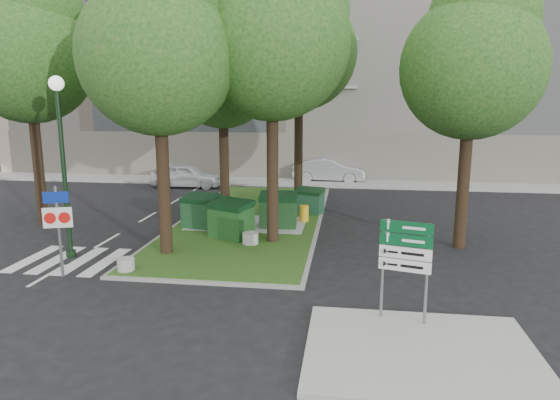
% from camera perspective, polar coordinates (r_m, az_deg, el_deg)
% --- Properties ---
extents(ground, '(120.00, 120.00, 0.00)m').
position_cam_1_polar(ground, '(15.58, -10.81, -9.25)').
color(ground, black).
rests_on(ground, ground).
extents(median_island, '(6.00, 16.00, 0.12)m').
position_cam_1_polar(median_island, '(22.84, -3.21, -2.22)').
color(median_island, '#1D4413').
rests_on(median_island, ground).
extents(median_kerb, '(6.30, 16.30, 0.10)m').
position_cam_1_polar(median_kerb, '(22.84, -3.21, -2.24)').
color(median_kerb, gray).
rests_on(median_kerb, ground).
extents(sidewalk_corner, '(5.00, 4.00, 0.12)m').
position_cam_1_polar(sidewalk_corner, '(11.72, 15.84, -16.43)').
color(sidewalk_corner, '#999993').
rests_on(sidewalk_corner, ground).
extents(building_sidewalk, '(42.00, 3.00, 0.12)m').
position_cam_1_polar(building_sidewalk, '(33.07, -0.55, 2.08)').
color(building_sidewalk, '#999993').
rests_on(building_sidewalk, ground).
extents(zebra_crossing, '(5.00, 3.00, 0.01)m').
position_cam_1_polar(zebra_crossing, '(18.34, -20.53, -6.57)').
color(zebra_crossing, silver).
rests_on(zebra_crossing, ground).
extents(apartment_building, '(41.00, 12.00, 16.00)m').
position_cam_1_polar(apartment_building, '(40.14, 1.07, 15.10)').
color(apartment_building, tan).
rests_on(apartment_building, ground).
extents(tree_median_near_left, '(5.20, 5.20, 10.53)m').
position_cam_1_polar(tree_median_near_left, '(17.58, -13.53, 17.24)').
color(tree_median_near_left, black).
rests_on(tree_median_near_left, ground).
extents(tree_median_near_right, '(5.60, 5.60, 11.46)m').
position_cam_1_polar(tree_median_near_right, '(18.70, -0.60, 19.24)').
color(tree_median_near_right, black).
rests_on(tree_median_near_right, ground).
extents(tree_median_mid, '(4.80, 4.80, 9.99)m').
position_cam_1_polar(tree_median_mid, '(23.59, -6.38, 15.10)').
color(tree_median_mid, black).
rests_on(tree_median_mid, ground).
extents(tree_median_far, '(5.80, 5.80, 11.93)m').
position_cam_1_polar(tree_median_far, '(26.11, 2.43, 17.76)').
color(tree_median_far, black).
rests_on(tree_median_far, ground).
extents(tree_street_left, '(5.40, 5.40, 11.00)m').
position_cam_1_polar(tree_street_left, '(23.95, -26.72, 15.55)').
color(tree_street_left, black).
rests_on(tree_street_left, ground).
extents(tree_street_right, '(5.00, 5.00, 10.06)m').
position_cam_1_polar(tree_street_right, '(19.36, 21.41, 15.23)').
color(tree_street_right, black).
rests_on(tree_street_right, ground).
extents(dumpster_a, '(1.71, 1.35, 1.42)m').
position_cam_1_polar(dumpster_a, '(21.33, -8.94, -1.28)').
color(dumpster_a, '#103C1A').
rests_on(dumpster_a, median_island).
extents(dumpster_b, '(1.92, 1.69, 1.49)m').
position_cam_1_polar(dumpster_b, '(19.63, -5.61, -2.21)').
color(dumpster_b, '#134213').
rests_on(dumpster_b, median_island).
extents(dumpster_c, '(1.65, 1.21, 1.47)m').
position_cam_1_polar(dumpster_c, '(21.17, -0.18, -1.17)').
color(dumpster_c, black).
rests_on(dumpster_c, median_island).
extents(dumpster_d, '(1.48, 1.21, 1.20)m').
position_cam_1_polar(dumpster_d, '(23.77, 3.37, -0.10)').
color(dumpster_d, '#123D23').
rests_on(dumpster_d, median_island).
extents(bollard_left, '(0.54, 0.54, 0.39)m').
position_cam_1_polar(bollard_left, '(16.68, -17.20, -7.03)').
color(bollard_left, '#A4A5A0').
rests_on(bollard_left, median_island).
extents(bollard_right, '(0.60, 0.60, 0.43)m').
position_cam_1_polar(bollard_right, '(18.80, -3.40, -4.36)').
color(bollard_right, '#ABACA6').
rests_on(bollard_right, median_island).
extents(bollard_mid, '(0.54, 0.54, 0.39)m').
position_cam_1_polar(bollard_mid, '(19.92, -4.68, -3.53)').
color(bollard_mid, '#A4A39F').
rests_on(bollard_mid, median_island).
extents(litter_bin, '(0.41, 0.41, 0.71)m').
position_cam_1_polar(litter_bin, '(22.18, 2.77, -1.53)').
color(litter_bin, gold).
rests_on(litter_bin, median_island).
extents(street_lamp, '(0.50, 0.50, 6.21)m').
position_cam_1_polar(street_lamp, '(18.46, -23.68, 5.69)').
color(street_lamp, black).
rests_on(street_lamp, ground).
extents(traffic_sign_pole, '(0.83, 0.31, 2.87)m').
position_cam_1_polar(traffic_sign_pole, '(16.74, -24.04, -2.00)').
color(traffic_sign_pole, slate).
rests_on(traffic_sign_pole, ground).
extents(directional_sign, '(1.22, 0.36, 2.50)m').
position_cam_1_polar(directional_sign, '(12.41, 14.13, -6.13)').
color(directional_sign, slate).
rests_on(directional_sign, sidewalk_corner).
extents(car_white, '(4.46, 1.96, 1.49)m').
position_cam_1_polar(car_white, '(31.84, -10.63, 2.77)').
color(car_white, silver).
rests_on(car_white, ground).
extents(car_silver, '(4.81, 1.74, 1.58)m').
position_cam_1_polar(car_silver, '(33.62, 5.62, 3.43)').
color(car_silver, '#AEAFB6').
rests_on(car_silver, ground).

